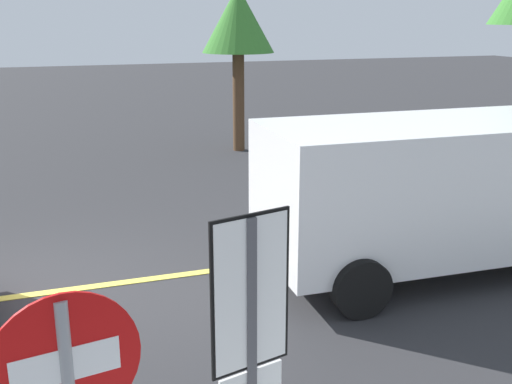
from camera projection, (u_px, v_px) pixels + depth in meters
ground_plane at (32, 295)px, 8.26m from camera, size 80.00×80.00×0.00m
lane_marking_centre at (245, 266)px, 9.19m from camera, size 28.00×0.16×0.01m
speed_limit_sign at (251, 333)px, 3.72m from camera, size 0.53×0.15×2.52m
white_van at (443, 186)px, 8.77m from camera, size 5.25×2.36×2.20m
tree_left_verge at (238, 23)px, 16.19m from camera, size 1.91×1.91×4.34m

